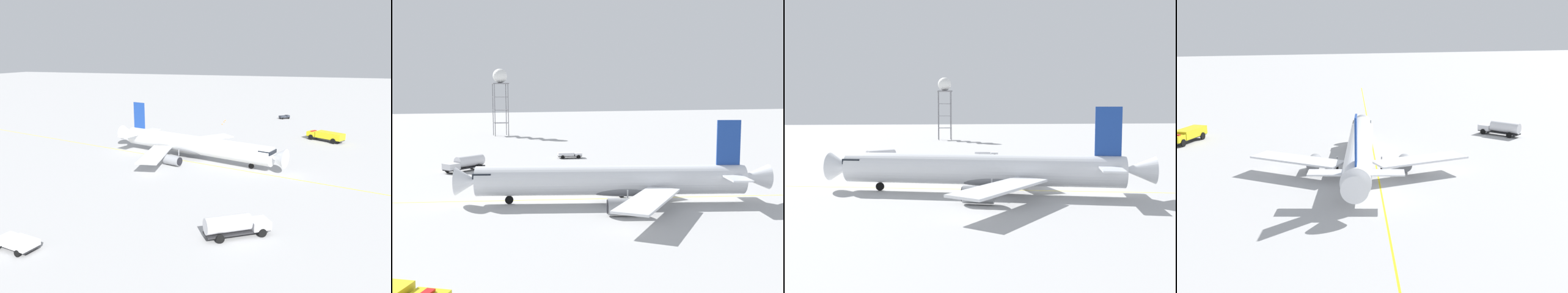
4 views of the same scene
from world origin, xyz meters
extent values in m
plane|color=#B2B2B2|center=(0.00, 0.00, 0.00)|extent=(600.00, 600.00, 0.00)
cylinder|color=white|center=(-3.36, 0.50, 3.12)|extent=(35.62, 13.89, 3.96)
cone|color=white|center=(-21.76, 5.88, 3.12)|extent=(3.94, 4.46, 3.76)
cone|color=white|center=(15.33, -4.97, 3.42)|extent=(4.78, 4.36, 3.37)
cube|color=black|center=(-19.65, 5.26, 4.01)|extent=(3.25, 3.91, 0.70)
ellipsoid|color=slate|center=(-1.64, 0.00, 2.03)|extent=(13.42, 7.06, 2.18)
cube|color=#193D93|center=(11.82, -3.94, 8.13)|extent=(3.14, 1.13, 6.06)
cube|color=white|center=(10.86, -7.24, 3.91)|extent=(3.98, 5.81, 0.20)
cube|color=white|center=(12.79, -0.64, 3.91)|extent=(3.98, 5.81, 0.20)
cube|color=white|center=(-2.59, -9.27, 2.43)|extent=(12.70, 13.46, 0.28)
cube|color=white|center=(2.55, 8.32, 2.43)|extent=(6.45, 14.85, 0.28)
cylinder|color=gray|center=(-4.64, -6.43, 1.16)|extent=(3.98, 2.94, 2.02)
cylinder|color=black|center=(-6.39, -5.92, 1.16)|extent=(0.63, 1.69, 1.72)
cylinder|color=gray|center=(-0.70, 7.02, 1.16)|extent=(3.98, 2.94, 2.02)
cylinder|color=black|center=(-2.46, 7.54, 1.16)|extent=(0.63, 1.69, 1.72)
cylinder|color=#9EA0A5|center=(-16.47, 4.33, 1.49)|extent=(0.20, 0.20, 1.88)
cylinder|color=black|center=(-16.47, 4.33, 0.55)|extent=(1.14, 0.60, 1.10)
cylinder|color=#9EA0A5|center=(-2.58, -3.25, 1.49)|extent=(0.20, 0.20, 1.88)
cylinder|color=black|center=(-2.58, -3.25, 0.55)|extent=(1.14, 0.60, 1.10)
cylinder|color=#9EA0A5|center=(-0.69, 3.24, 1.49)|extent=(0.20, 0.20, 1.88)
cylinder|color=black|center=(-0.69, 3.24, 0.55)|extent=(1.14, 0.60, 1.10)
cube|color=#232326|center=(4.29, 45.27, 0.50)|extent=(5.64, 3.06, 0.20)
cube|color=white|center=(6.13, 44.94, 0.88)|extent=(2.02, 2.78, 0.55)
cube|color=black|center=(6.82, 44.82, 0.96)|extent=(0.45, 2.11, 0.31)
cube|color=white|center=(3.40, 45.43, 0.95)|extent=(3.93, 3.12, 0.70)
cylinder|color=black|center=(5.90, 43.69, 0.40)|extent=(0.84, 0.42, 0.80)
cylinder|color=black|center=(2.82, 46.82, 0.40)|extent=(0.84, 0.42, 0.80)
cylinder|color=black|center=(2.38, 44.32, 0.40)|extent=(0.84, 0.42, 0.80)
cube|color=#232326|center=(-16.89, -58.70, 0.42)|extent=(3.61, 3.33, 0.20)
cube|color=#2D333D|center=(-17.84, -59.50, 0.87)|extent=(1.85, 1.92, 0.70)
cube|color=black|center=(-18.18, -59.78, 0.97)|extent=(0.93, 1.09, 0.39)
cube|color=#2D333D|center=(-16.40, -58.30, 0.82)|extent=(2.79, 2.70, 0.60)
cylinder|color=black|center=(-17.33, -60.12, 0.32)|extent=(0.67, 0.62, 0.64)
cylinder|color=black|center=(-18.36, -58.88, 0.32)|extent=(0.67, 0.62, 0.64)
cylinder|color=black|center=(-15.50, -58.60, 0.32)|extent=(0.67, 0.62, 0.64)
cylinder|color=black|center=(-16.53, -57.36, 0.32)|extent=(0.67, 0.62, 0.64)
cube|color=#232326|center=(-19.90, 34.02, 0.65)|extent=(8.14, 6.52, 0.20)
cube|color=silver|center=(-22.39, 32.29, 1.30)|extent=(3.36, 3.37, 1.10)
cube|color=black|center=(-23.29, 31.66, 1.47)|extent=(1.23, 1.72, 0.62)
cylinder|color=silver|center=(-18.83, 34.76, 1.81)|extent=(6.03, 5.09, 2.12)
cylinder|color=black|center=(-21.64, 31.33, 0.55)|extent=(1.06, 0.86, 1.10)
cylinder|color=black|center=(-23.02, 33.33, 0.55)|extent=(1.06, 0.86, 1.10)
cylinder|color=black|center=(-16.98, 34.56, 0.55)|extent=(1.06, 0.86, 1.10)
cylinder|color=black|center=(-18.36, 36.56, 0.55)|extent=(1.06, 0.86, 1.10)
cube|color=#232326|center=(-30.47, -26.33, 0.80)|extent=(9.51, 7.07, 0.20)
cube|color=yellow|center=(-27.38, -28.18, 1.50)|extent=(3.57, 3.76, 1.20)
cube|color=black|center=(-26.44, -28.74, 1.68)|extent=(1.34, 2.16, 0.67)
cube|color=yellow|center=(-31.59, -25.66, 1.70)|extent=(7.51, 6.11, 1.60)
cube|color=red|center=(-27.38, -28.18, 2.20)|extent=(1.57, 2.07, 0.16)
cylinder|color=black|center=(-26.83, -26.79, 0.70)|extent=(1.35, 0.96, 1.40)
cylinder|color=black|center=(-28.34, -29.32, 0.70)|extent=(1.35, 0.96, 1.40)
cylinder|color=black|center=(-32.35, -23.49, 0.70)|extent=(1.35, 0.96, 1.40)
cylinder|color=black|center=(-33.86, -26.02, 0.70)|extent=(1.35, 0.96, 1.40)
cube|color=yellow|center=(-7.57, 4.25, 0.00)|extent=(192.38, 46.93, 0.01)
cone|color=orange|center=(0.95, -41.21, 0.28)|extent=(0.36, 0.36, 0.55)
cylinder|color=white|center=(0.95, -41.21, 0.30)|extent=(0.22, 0.22, 0.06)
cone|color=orange|center=(1.39, -45.49, 0.28)|extent=(0.36, 0.36, 0.55)
cylinder|color=white|center=(1.39, -45.49, 0.30)|extent=(0.22, 0.22, 0.06)
cone|color=orange|center=(1.68, -48.28, 0.28)|extent=(0.36, 0.36, 0.55)
cylinder|color=white|center=(1.68, -48.28, 0.30)|extent=(0.22, 0.22, 0.06)
camera|label=1|loc=(-28.93, 79.05, 22.77)|focal=36.02mm
camera|label=2|loc=(-26.96, -58.75, 14.82)|focal=44.28mm
camera|label=3|loc=(-11.28, -55.34, 10.61)|focal=40.56mm
camera|label=4|loc=(74.01, -19.78, 22.43)|focal=48.82mm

